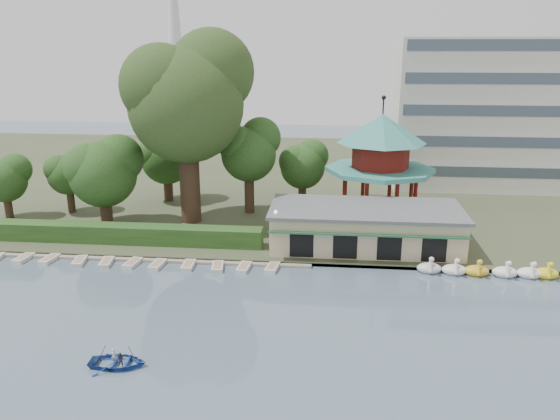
# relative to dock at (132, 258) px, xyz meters

# --- Properties ---
(ground_plane) EXTENTS (220.00, 220.00, 0.00)m
(ground_plane) POSITION_rel_dock_xyz_m (12.00, -17.20, -0.12)
(ground_plane) COLOR slate
(ground_plane) RESTS_ON ground
(shore) EXTENTS (220.00, 70.00, 0.40)m
(shore) POSITION_rel_dock_xyz_m (12.00, 34.80, 0.08)
(shore) COLOR #424930
(shore) RESTS_ON ground
(embankment) EXTENTS (220.00, 0.60, 0.30)m
(embankment) POSITION_rel_dock_xyz_m (12.00, 0.10, 0.03)
(embankment) COLOR gray
(embankment) RESTS_ON ground
(dock) EXTENTS (34.00, 1.60, 0.24)m
(dock) POSITION_rel_dock_xyz_m (0.00, 0.00, 0.00)
(dock) COLOR gray
(dock) RESTS_ON ground
(boathouse) EXTENTS (18.60, 9.39, 3.90)m
(boathouse) POSITION_rel_dock_xyz_m (22.00, 4.77, 2.25)
(boathouse) COLOR beige
(boathouse) RESTS_ON shore
(pavilion) EXTENTS (12.40, 12.40, 13.50)m
(pavilion) POSITION_rel_dock_xyz_m (24.00, 14.80, 7.36)
(pavilion) COLOR beige
(pavilion) RESTS_ON shore
(office_building) EXTENTS (38.00, 18.00, 20.00)m
(office_building) POSITION_rel_dock_xyz_m (44.67, 31.80, 9.61)
(office_building) COLOR silver
(office_building) RESTS_ON shore
(hedge) EXTENTS (30.00, 2.00, 1.80)m
(hedge) POSITION_rel_dock_xyz_m (-3.00, 3.30, 1.18)
(hedge) COLOR #2A4F1E
(hedge) RESTS_ON shore
(lamp_post) EXTENTS (0.36, 0.36, 4.28)m
(lamp_post) POSITION_rel_dock_xyz_m (13.50, 1.80, 3.22)
(lamp_post) COLOR black
(lamp_post) RESTS_ON shore
(big_tree) EXTENTS (13.55, 12.63, 20.84)m
(big_tree) POSITION_rel_dock_xyz_m (3.17, 11.00, 14.24)
(big_tree) COLOR #3A281C
(big_tree) RESTS_ON shore
(small_trees) EXTENTS (38.71, 16.93, 11.11)m
(small_trees) POSITION_rel_dock_xyz_m (-1.02, 13.81, 6.28)
(small_trees) COLOR #3A281C
(small_trees) RESTS_ON shore
(swan_boats) EXTENTS (18.88, 2.12, 1.92)m
(swan_boats) POSITION_rel_dock_xyz_m (35.83, -0.64, 0.28)
(swan_boats) COLOR silver
(swan_boats) RESTS_ON ground
(moored_rowboats) EXTENTS (29.49, 2.76, 0.36)m
(moored_rowboats) POSITION_rel_dock_xyz_m (-0.74, -1.41, 0.06)
(moored_rowboats) COLOR beige
(moored_rowboats) RESTS_ON ground
(rowboat_with_passengers) EXTENTS (5.19, 3.83, 2.01)m
(rowboat_with_passengers) POSITION_rel_dock_xyz_m (5.55, -17.56, 0.40)
(rowboat_with_passengers) COLOR #224698
(rowboat_with_passengers) RESTS_ON ground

